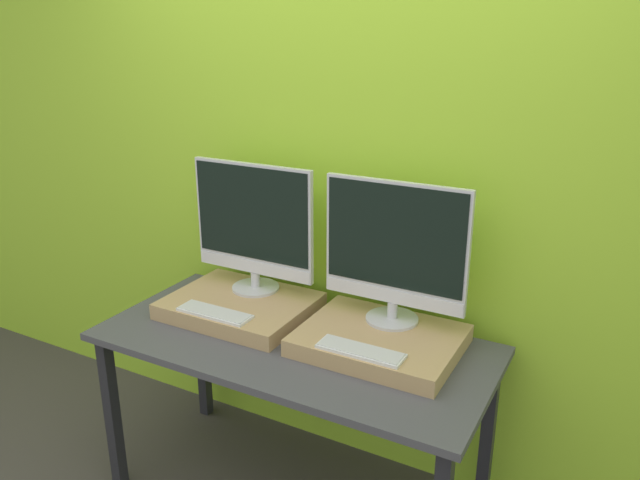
% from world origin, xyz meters
% --- Properties ---
extents(wall_back, '(8.00, 0.04, 2.60)m').
position_xyz_m(wall_back, '(0.00, 0.80, 1.30)').
color(wall_back, '#9ED12D').
rests_on(wall_back, ground_plane).
extents(workbench, '(1.58, 0.73, 0.76)m').
position_xyz_m(workbench, '(0.00, 0.37, 0.68)').
color(workbench, '#47474C').
rests_on(workbench, ground_plane).
extents(wooden_riser_left, '(0.60, 0.47, 0.07)m').
position_xyz_m(wooden_riser_left, '(-0.33, 0.47, 0.80)').
color(wooden_riser_left, tan).
rests_on(wooden_riser_left, workbench).
extents(monitor_left, '(0.58, 0.21, 0.57)m').
position_xyz_m(monitor_left, '(-0.33, 0.59, 1.13)').
color(monitor_left, silver).
rests_on(monitor_left, wooden_riser_left).
extents(keyboard_left, '(0.32, 0.10, 0.01)m').
position_xyz_m(keyboard_left, '(-0.33, 0.29, 0.84)').
color(keyboard_left, silver).
rests_on(keyboard_left, wooden_riser_left).
extents(wooden_riser_right, '(0.60, 0.47, 0.07)m').
position_xyz_m(wooden_riser_right, '(0.33, 0.47, 0.80)').
color(wooden_riser_right, tan).
rests_on(wooden_riser_right, workbench).
extents(monitor_right, '(0.58, 0.21, 0.57)m').
position_xyz_m(monitor_right, '(0.33, 0.59, 1.13)').
color(monitor_right, silver).
rests_on(monitor_right, wooden_riser_right).
extents(keyboard_right, '(0.32, 0.10, 0.01)m').
position_xyz_m(keyboard_right, '(0.33, 0.29, 0.84)').
color(keyboard_right, silver).
rests_on(keyboard_right, wooden_riser_right).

